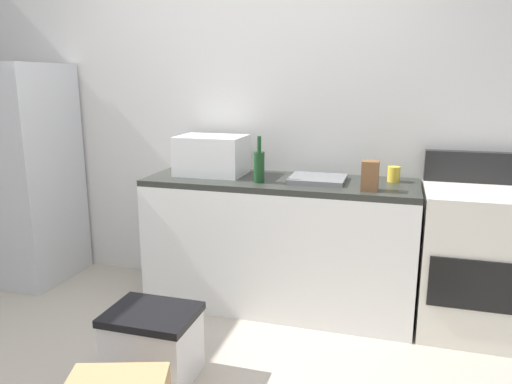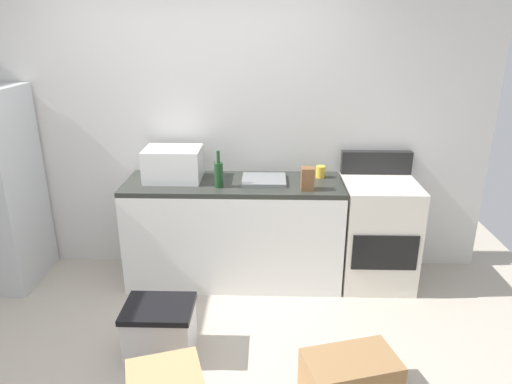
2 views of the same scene
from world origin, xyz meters
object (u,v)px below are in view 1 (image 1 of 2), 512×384
(refrigerator, at_px, (22,174))
(coffee_mug, at_px, (394,174))
(stove_oven, at_px, (470,259))
(microwave, at_px, (212,155))
(knife_block, at_px, (370,176))
(wine_bottle, at_px, (259,166))
(storage_bin, at_px, (153,344))

(refrigerator, relative_size, coffee_mug, 16.68)
(stove_oven, height_order, coffee_mug, stove_oven)
(microwave, relative_size, knife_block, 2.56)
(stove_oven, bearing_deg, wine_bottle, -174.19)
(microwave, bearing_deg, refrigerator, -176.59)
(stove_oven, height_order, microwave, microwave)
(refrigerator, height_order, wine_bottle, refrigerator)
(refrigerator, relative_size, knife_block, 9.27)
(stove_oven, bearing_deg, microwave, 178.76)
(knife_block, bearing_deg, storage_bin, -140.23)
(microwave, bearing_deg, stove_oven, -1.24)
(coffee_mug, height_order, knife_block, knife_block)
(storage_bin, bearing_deg, coffee_mug, 45.04)
(knife_block, xyz_separation_m, storage_bin, (-1.03, -0.85, -0.80))
(refrigerator, bearing_deg, knife_block, -2.63)
(stove_oven, bearing_deg, knife_block, -164.19)
(stove_oven, relative_size, coffee_mug, 11.00)
(stove_oven, xyz_separation_m, wine_bottle, (-1.33, -0.13, 0.54))
(wine_bottle, relative_size, storage_bin, 0.65)
(refrigerator, bearing_deg, storage_bin, -31.08)
(microwave, distance_m, storage_bin, 1.36)
(stove_oven, bearing_deg, refrigerator, -179.03)
(stove_oven, distance_m, wine_bottle, 1.44)
(stove_oven, xyz_separation_m, knife_block, (-0.62, -0.18, 0.52))
(microwave, height_order, knife_block, microwave)
(refrigerator, bearing_deg, wine_bottle, -2.35)
(microwave, relative_size, wine_bottle, 1.53)
(stove_oven, relative_size, microwave, 2.39)
(microwave, distance_m, coffee_mug, 1.24)
(stove_oven, height_order, wine_bottle, wine_bottle)
(wine_bottle, height_order, knife_block, wine_bottle)
(refrigerator, bearing_deg, coffee_mug, 3.83)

